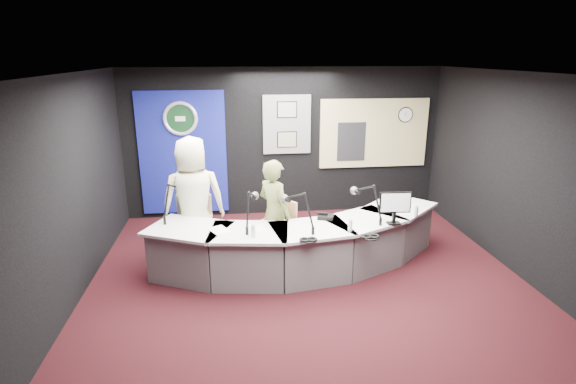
{
  "coord_description": "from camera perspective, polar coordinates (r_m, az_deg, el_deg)",
  "views": [
    {
      "loc": [
        -0.98,
        -5.39,
        3.04
      ],
      "look_at": [
        -0.2,
        0.8,
        1.1
      ],
      "focal_mm": 28.0,
      "sensor_mm": 36.0,
      "label": 1
    }
  ],
  "objects": [
    {
      "name": "ground",
      "position": [
        6.27,
        2.78,
        -11.77
      ],
      "size": [
        6.0,
        6.0,
        0.0
      ],
      "primitive_type": "plane",
      "color": "black",
      "rests_on": "ground"
    },
    {
      "name": "ceiling",
      "position": [
        5.49,
        3.22,
        14.74
      ],
      "size": [
        6.0,
        6.0,
        0.02
      ],
      "primitive_type": "cube",
      "color": "silver",
      "rests_on": "ground"
    },
    {
      "name": "wall_back",
      "position": [
        8.61,
        -0.5,
        6.28
      ],
      "size": [
        6.0,
        0.02,
        2.8
      ],
      "primitive_type": "cube",
      "color": "black",
      "rests_on": "ground"
    },
    {
      "name": "wall_front",
      "position": [
        3.06,
        13.15,
        -15.63
      ],
      "size": [
        6.0,
        0.02,
        2.8
      ],
      "primitive_type": "cube",
      "color": "black",
      "rests_on": "ground"
    },
    {
      "name": "wall_left",
      "position": [
        5.99,
        -26.57,
        -0.5
      ],
      "size": [
        0.02,
        6.0,
        2.8
      ],
      "primitive_type": "cube",
      "color": "black",
      "rests_on": "ground"
    },
    {
      "name": "wall_right",
      "position": [
        6.9,
        28.35,
        1.4
      ],
      "size": [
        0.02,
        6.0,
        2.8
      ],
      "primitive_type": "cube",
      "color": "black",
      "rests_on": "ground"
    },
    {
      "name": "broadcast_desk",
      "position": [
        6.58,
        1.58,
        -6.64
      ],
      "size": [
        4.5,
        1.9,
        0.75
      ],
      "primitive_type": null,
      "color": "silver",
      "rests_on": "ground"
    },
    {
      "name": "backdrop_panel",
      "position": [
        8.6,
        -13.19,
        4.8
      ],
      "size": [
        1.6,
        0.05,
        2.3
      ],
      "primitive_type": "cube",
      "color": "navy",
      "rests_on": "wall_back"
    },
    {
      "name": "agency_seal",
      "position": [
        8.45,
        -13.52,
        9.04
      ],
      "size": [
        0.63,
        0.07,
        0.63
      ],
      "primitive_type": "torus",
      "rotation": [
        1.57,
        0.0,
        0.0
      ],
      "color": "silver",
      "rests_on": "backdrop_panel"
    },
    {
      "name": "seal_center",
      "position": [
        8.46,
        -13.52,
        9.05
      ],
      "size": [
        0.48,
        0.01,
        0.48
      ],
      "primitive_type": "cylinder",
      "rotation": [
        1.57,
        0.0,
        0.0
      ],
      "color": "black",
      "rests_on": "backdrop_panel"
    },
    {
      "name": "pinboard",
      "position": [
        8.52,
        -0.15,
        8.56
      ],
      "size": [
        0.9,
        0.04,
        1.1
      ],
      "primitive_type": "cube",
      "color": "slate",
      "rests_on": "wall_back"
    },
    {
      "name": "framed_photo_upper",
      "position": [
        8.46,
        -0.12,
        10.4
      ],
      "size": [
        0.34,
        0.02,
        0.27
      ],
      "primitive_type": "cube",
      "color": "#7F715C",
      "rests_on": "pinboard"
    },
    {
      "name": "framed_photo_lower",
      "position": [
        8.54,
        -0.12,
        6.67
      ],
      "size": [
        0.34,
        0.02,
        0.27
      ],
      "primitive_type": "cube",
      "color": "#7F715C",
      "rests_on": "pinboard"
    },
    {
      "name": "booth_window_frame",
      "position": [
        8.92,
        10.85,
        7.34
      ],
      "size": [
        2.12,
        0.06,
        1.32
      ],
      "primitive_type": "cube",
      "color": "#C8BA7D",
      "rests_on": "wall_back"
    },
    {
      "name": "booth_glow",
      "position": [
        8.91,
        10.87,
        7.33
      ],
      "size": [
        2.0,
        0.02,
        1.2
      ],
      "primitive_type": "cube",
      "color": "#DFB78D",
      "rests_on": "booth_window_frame"
    },
    {
      "name": "equipment_rack",
      "position": [
        8.79,
        8.04,
        6.34
      ],
      "size": [
        0.55,
        0.02,
        0.75
      ],
      "primitive_type": "cube",
      "color": "black",
      "rests_on": "booth_window_frame"
    },
    {
      "name": "wall_clock",
      "position": [
        9.04,
        14.7,
        9.47
      ],
      "size": [
        0.28,
        0.01,
        0.28
      ],
      "primitive_type": "cylinder",
      "rotation": [
        1.57,
        0.0,
        0.0
      ],
      "color": "white",
      "rests_on": "booth_window_frame"
    },
    {
      "name": "armchair_left",
      "position": [
        6.98,
        -11.65,
        -4.89
      ],
      "size": [
        0.53,
        0.53,
        0.9
      ],
      "primitive_type": null,
      "rotation": [
        0.0,
        0.0,
        -0.04
      ],
      "color": "#B27651",
      "rests_on": "ground"
    },
    {
      "name": "armchair_right",
      "position": [
        6.65,
        -1.73,
        -5.12
      ],
      "size": [
        0.81,
        0.81,
        1.02
      ],
      "primitive_type": null,
      "rotation": [
        0.0,
        0.0,
        -0.8
      ],
      "color": "#B27651",
      "rests_on": "ground"
    },
    {
      "name": "draped_jacket",
      "position": [
        7.16,
        -11.84,
        -2.88
      ],
      "size": [
        0.5,
        0.12,
        0.7
      ],
      "primitive_type": "cube",
      "rotation": [
        0.0,
        0.0,
        -0.04
      ],
      "color": "slate",
      "rests_on": "armchair_left"
    },
    {
      "name": "person_man",
      "position": [
        6.81,
        -11.91,
        -0.98
      ],
      "size": [
        1.01,
        0.75,
        1.9
      ],
      "primitive_type": "imported",
      "rotation": [
        0.0,
        0.0,
        3.3
      ],
      "color": "beige",
      "rests_on": "ground"
    },
    {
      "name": "person_woman",
      "position": [
        6.54,
        -1.75,
        -2.74
      ],
      "size": [
        0.66,
        0.7,
        1.61
      ],
      "primitive_type": "imported",
      "rotation": [
        0.0,
        0.0,
        2.22
      ],
      "color": "olive",
      "rests_on": "ground"
    },
    {
      "name": "computer_monitor",
      "position": [
        6.36,
        13.43,
        -1.26
      ],
      "size": [
        0.42,
        0.06,
        0.28
      ],
      "primitive_type": "cube",
      "rotation": [
        0.0,
        0.0,
        -0.08
      ],
      "color": "black",
      "rests_on": "broadcast_desk"
    },
    {
      "name": "desk_phone",
      "position": [
        6.5,
        4.81,
        -3.19
      ],
      "size": [
        0.27,
        0.24,
        0.05
      ],
      "primitive_type": "cube",
      "rotation": [
        0.0,
        0.0,
        -0.35
      ],
      "color": "black",
      "rests_on": "broadcast_desk"
    },
    {
      "name": "headphones_near",
      "position": [
        5.93,
        10.45,
        -5.58
      ],
      "size": [
        0.24,
        0.24,
        0.04
      ],
      "primitive_type": "torus",
      "color": "black",
      "rests_on": "broadcast_desk"
    },
    {
      "name": "headphones_far",
      "position": [
        5.74,
        2.6,
        -6.06
      ],
      "size": [
        0.2,
        0.2,
        0.03
      ],
      "primitive_type": "torus",
      "color": "black",
      "rests_on": "broadcast_desk"
    },
    {
      "name": "paper_stack",
      "position": [
        6.15,
        -8.72,
        -4.8
      ],
      "size": [
        0.34,
        0.38,
        0.0
      ],
      "primitive_type": "cube",
      "rotation": [
        0.0,
        0.0,
        0.49
      ],
      "color": "white",
      "rests_on": "broadcast_desk"
    },
    {
      "name": "notepad",
      "position": [
        6.18,
        -3.97,
        -4.52
      ],
      "size": [
        0.22,
        0.28,
        0.0
      ],
      "primitive_type": "cube",
      "rotation": [
        0.0,
        0.0,
        0.12
      ],
      "color": "white",
      "rests_on": "broadcast_desk"
    },
    {
      "name": "boom_mic_a",
      "position": [
        6.66,
        -14.22,
        -0.66
      ],
      "size": [
        0.36,
        0.69,
        0.6
      ],
      "primitive_type": null,
      "color": "black",
      "rests_on": "broadcast_desk"
    },
    {
      "name": "boom_mic_b",
      "position": [
        6.13,
        -4.72,
        -1.72
      ],
      "size": [
        0.26,
        0.72,
        0.6
      ],
      "primitive_type": null,
      "color": "black",
      "rests_on": "broadcast_desk"
    },
    {
      "name": "boom_mic_c",
      "position": [
        6.06,
        1.31,
        -1.9
      ],
      "size": [
        0.44,
        0.65,
        0.6
      ],
      "primitive_type": null,
      "color": "black",
      "rests_on": "broadcast_desk"
    },
    {
      "name": "boom_mic_d",
      "position": [
        6.5,
        10.02,
        -0.84
      ],
      "size": [
        0.35,
        0.69,
        0.6
      ],
      "primitive_type": null,
      "color": "black",
      "rests_on": "broadcast_desk"
    },
    {
      "name": "water_bottles",
      "position": [
        6.22,
        6.57,
        -3.55
      ],
      "size": [
        2.46,
        0.53,
        0.18
      ],
      "primitive_type": null,
      "color": "silver",
      "rests_on": "broadcast_desk"
    }
  ]
}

